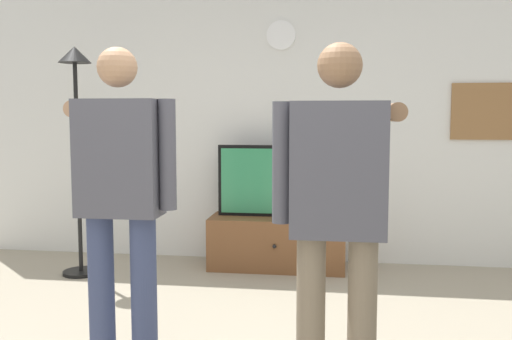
{
  "coord_description": "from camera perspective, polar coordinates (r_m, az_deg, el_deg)",
  "views": [
    {
      "loc": [
        0.51,
        -2.38,
        1.4
      ],
      "look_at": [
        -0.0,
        1.2,
        1.05
      ],
      "focal_mm": 38.51,
      "sensor_mm": 36.0,
      "label": 1
    }
  ],
  "objects": [
    {
      "name": "television",
      "position": [
        5.09,
        2.26,
        -1.15
      ],
      "size": [
        1.12,
        0.07,
        0.66
      ],
      "color": "black",
      "rests_on": "tv_stand"
    },
    {
      "name": "person_standing_nearer_couch",
      "position": [
        2.64,
        8.51,
        -3.37
      ],
      "size": [
        0.63,
        0.78,
        1.74
      ],
      "color": "#7A6B56",
      "rests_on": "ground_plane"
    },
    {
      "name": "floor_lamp",
      "position": [
        5.05,
        -18.16,
        5.64
      ],
      "size": [
        0.32,
        0.32,
        2.01
      ],
      "color": "black",
      "rests_on": "ground_plane"
    },
    {
      "name": "wall_clock",
      "position": [
        5.35,
        2.59,
        13.81
      ],
      "size": [
        0.27,
        0.03,
        0.27
      ],
      "primitive_type": "cylinder",
      "rotation": [
        1.57,
        0.0,
        0.0
      ],
      "color": "white"
    },
    {
      "name": "back_wall",
      "position": [
        5.36,
        2.65,
        4.98
      ],
      "size": [
        6.4,
        0.1,
        2.7
      ],
      "primitive_type": "cube",
      "color": "silver",
      "rests_on": "ground_plane"
    },
    {
      "name": "tv_stand",
      "position": [
        5.14,
        2.18,
        -7.53
      ],
      "size": [
        1.24,
        0.51,
        0.48
      ],
      "color": "brown",
      "rests_on": "ground_plane"
    },
    {
      "name": "person_standing_nearer_lamp",
      "position": [
        3.02,
        -13.84,
        -2.08
      ],
      "size": [
        0.62,
        0.78,
        1.76
      ],
      "color": "#384266",
      "rests_on": "ground_plane"
    },
    {
      "name": "framed_picture",
      "position": [
        5.46,
        22.89,
        5.63
      ],
      "size": [
        0.64,
        0.04,
        0.52
      ],
      "primitive_type": "cube",
      "color": "olive"
    }
  ]
}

